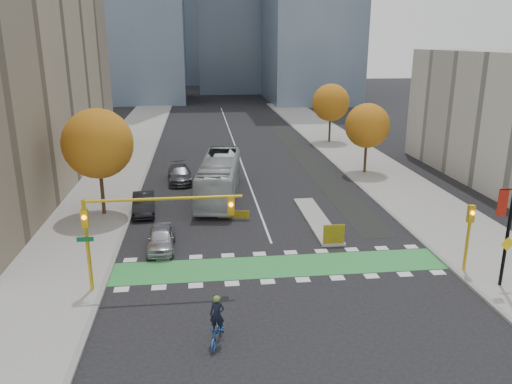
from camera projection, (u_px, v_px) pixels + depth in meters
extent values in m
plane|color=black|center=(284.00, 277.00, 28.36)|extent=(300.00, 300.00, 0.00)
cube|color=gray|center=(103.00, 186.00, 45.87)|extent=(7.00, 120.00, 0.15)
cube|color=gray|center=(386.00, 177.00, 48.83)|extent=(7.00, 120.00, 0.15)
cube|color=gray|center=(142.00, 185.00, 46.25)|extent=(0.30, 120.00, 0.16)
cube|color=gray|center=(351.00, 178.00, 48.45)|extent=(0.30, 120.00, 0.16)
cube|color=#2E8C3E|center=(280.00, 266.00, 29.79)|extent=(20.00, 3.00, 0.01)
cube|color=silver|center=(234.00, 142.00, 66.38)|extent=(0.15, 70.00, 0.01)
cube|color=black|center=(304.00, 157.00, 57.70)|extent=(2.50, 50.00, 0.01)
cube|color=gray|center=(317.00, 219.00, 37.33)|extent=(1.60, 10.00, 0.16)
cube|color=yellow|center=(334.00, 234.00, 32.56)|extent=(1.40, 0.12, 1.30)
cylinder|color=#332114|center=(102.00, 183.00, 37.69)|extent=(0.28, 0.28, 5.25)
sphere|color=#AA6215|center=(98.00, 144.00, 36.81)|extent=(5.20, 5.20, 5.20)
cylinder|color=#332114|center=(366.00, 151.00, 49.93)|extent=(0.28, 0.28, 4.55)
sphere|color=#AA6215|center=(367.00, 126.00, 49.17)|extent=(4.40, 4.40, 4.40)
cylinder|color=#332114|center=(330.00, 124.00, 65.14)|extent=(0.28, 0.28, 4.90)
sphere|color=#AA6215|center=(331.00, 103.00, 64.32)|extent=(4.80, 4.80, 4.80)
cylinder|color=#BF9914|center=(88.00, 247.00, 25.98)|extent=(0.20, 0.20, 5.20)
cylinder|color=#BF9914|center=(163.00, 199.00, 25.69)|extent=(8.20, 0.16, 0.16)
cube|color=#BF9914|center=(85.00, 218.00, 25.51)|extent=(0.35, 0.28, 1.00)
sphere|color=orange|center=(84.00, 218.00, 25.31)|extent=(0.22, 0.22, 0.22)
cube|color=#BF9914|center=(231.00, 206.00, 26.22)|extent=(0.35, 0.28, 1.00)
sphere|color=orange|center=(231.00, 205.00, 26.02)|extent=(0.22, 0.22, 0.22)
cube|color=#0C5926|center=(85.00, 239.00, 25.42)|extent=(0.85, 0.04, 0.25)
cylinder|color=#BF9914|center=(467.00, 240.00, 28.46)|extent=(0.18, 0.18, 4.00)
cube|color=#BF9914|center=(471.00, 214.00, 27.99)|extent=(0.35, 0.28, 1.00)
sphere|color=orange|center=(473.00, 213.00, 27.79)|extent=(0.22, 0.22, 0.22)
cylinder|color=black|center=(510.00, 218.00, 26.08)|extent=(0.18, 0.18, 8.00)
cube|color=#9E1A0E|center=(503.00, 202.00, 25.76)|extent=(0.55, 0.03, 1.50)
cube|color=yellow|center=(507.00, 244.00, 26.38)|extent=(0.78, 0.04, 0.78)
imported|color=#214E9A|center=(218.00, 332.00, 22.07)|extent=(1.23, 2.15, 1.07)
imported|color=black|center=(217.00, 314.00, 21.81)|extent=(0.76, 0.60, 1.82)
sphere|color=#597F2D|center=(217.00, 299.00, 21.59)|extent=(0.31, 0.31, 0.31)
imported|color=#A8AEAF|center=(219.00, 177.00, 42.50)|extent=(4.49, 12.71, 3.47)
imported|color=#A2A2A8|center=(161.00, 238.00, 32.12)|extent=(1.74, 4.25, 1.44)
imported|color=black|center=(144.00, 204.00, 38.74)|extent=(2.04, 4.81, 1.54)
imported|color=#47484C|center=(180.00, 174.00, 47.31)|extent=(2.54, 5.42, 1.53)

